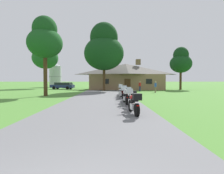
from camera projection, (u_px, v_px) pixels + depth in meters
ground_plane at (103, 96)px, 21.92m from camera, size 500.00×500.00×0.00m
asphalt_driveway at (103, 97)px, 19.92m from camera, size 6.40×80.00×0.06m
motorcycle_red_nearest_to_camera at (134, 104)px, 9.49m from camera, size 0.69×2.08×1.30m
motorcycle_white_second_in_row at (131, 99)px, 11.67m from camera, size 0.66×2.08×1.30m
motorcycle_white_third_in_row at (126, 96)px, 13.77m from camera, size 0.66×2.08×1.30m
motorcycle_blue_fourth_in_row at (127, 95)px, 15.61m from camera, size 0.79×2.08×1.30m
motorcycle_blue_fifth_in_row at (122, 93)px, 18.04m from camera, size 0.78×2.08×1.30m
motorcycle_yellow_sixth_in_row at (122, 91)px, 20.17m from camera, size 0.72×2.08×1.30m
motorcycle_green_farthest_in_row at (122, 90)px, 22.19m from camera, size 0.88×2.08×1.30m
stone_lodge at (126, 76)px, 37.07m from camera, size 14.78×7.99×6.05m
bystander_red_shirt_near_lodge at (140, 86)px, 30.42m from camera, size 0.43×0.40×1.69m
bystander_blue_shirt_beside_signpost at (155, 86)px, 27.35m from camera, size 0.39×0.46×1.69m
tree_left_far at (45, 55)px, 42.41m from camera, size 5.84×5.84×11.52m
tree_right_of_lodge at (181, 61)px, 36.36m from camera, size 4.24×4.24×8.41m
tree_left_near at (45, 39)px, 21.29m from camera, size 4.02×4.02×9.23m
tree_by_lodge_front at (104, 49)px, 30.77m from camera, size 6.62×6.62×11.45m
metal_silo_distant at (55, 75)px, 50.90m from camera, size 3.32×3.32×6.53m
parked_navy_suv_far_left at (63, 85)px, 37.63m from camera, size 4.84×2.56×1.40m
parked_navy_sedan_far_left at (69, 85)px, 44.65m from camera, size 2.49×4.44×1.20m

